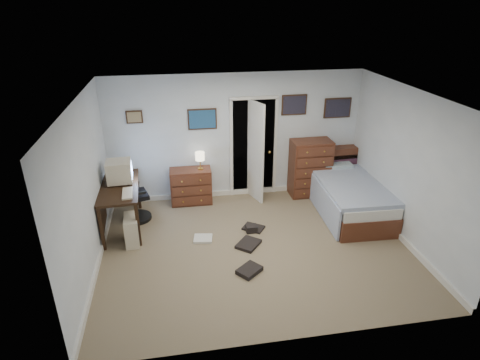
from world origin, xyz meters
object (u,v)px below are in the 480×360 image
object	(u,v)px
computer_desk	(114,196)
bed	(349,196)
low_dresser	(191,186)
office_chair	(132,200)
tall_dresser	(310,168)

from	to	relation	value
computer_desk	bed	xyz separation A→B (m)	(4.28, -0.12, -0.30)
low_dresser	bed	bearing A→B (deg)	-15.81
low_dresser	office_chair	bearing A→B (deg)	-153.66
computer_desk	bed	bearing A→B (deg)	-4.85
computer_desk	bed	world-z (taller)	computer_desk
computer_desk	bed	size ratio (longest dim) A/B	0.67
tall_dresser	bed	distance (m)	1.02
low_dresser	tall_dresser	distance (m)	2.44
low_dresser	tall_dresser	bearing A→B (deg)	0.33
office_chair	tall_dresser	bearing A→B (deg)	-9.10
low_dresser	bed	size ratio (longest dim) A/B	0.37
office_chair	bed	size ratio (longest dim) A/B	0.50
computer_desk	tall_dresser	size ratio (longest dim) A/B	1.24
computer_desk	office_chair	size ratio (longest dim) A/B	1.35
computer_desk	office_chair	xyz separation A→B (m)	(0.26, 0.24, -0.21)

